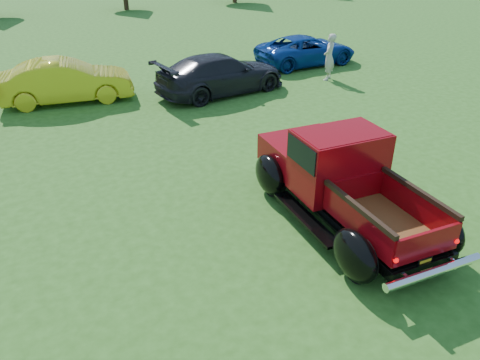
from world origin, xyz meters
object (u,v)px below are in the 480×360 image
at_px(show_car_grey, 221,74).
at_px(show_car_blue, 306,50).
at_px(show_car_yellow, 66,81).
at_px(spectator, 329,57).
at_px(pickup_truck, 337,176).

relative_size(show_car_grey, show_car_blue, 1.08).
height_order(show_car_yellow, spectator, spectator).
bearing_deg(show_car_blue, show_car_grey, 110.84).
bearing_deg(spectator, pickup_truck, 12.07).
bearing_deg(show_car_grey, spectator, -102.50).
height_order(show_car_blue, spectator, spectator).
bearing_deg(show_car_yellow, pickup_truck, -150.23).
height_order(pickup_truck, show_car_yellow, pickup_truck).
distance_m(show_car_blue, spectator, 2.53).
bearing_deg(show_car_yellow, spectator, -92.55).
bearing_deg(show_car_blue, spectator, 166.41).
xyz_separation_m(show_car_blue, spectator, (-0.61, -2.44, 0.28)).
relative_size(show_car_yellow, show_car_grey, 0.91).
distance_m(show_car_grey, show_car_blue, 5.62).
height_order(pickup_truck, spectator, pickup_truck).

